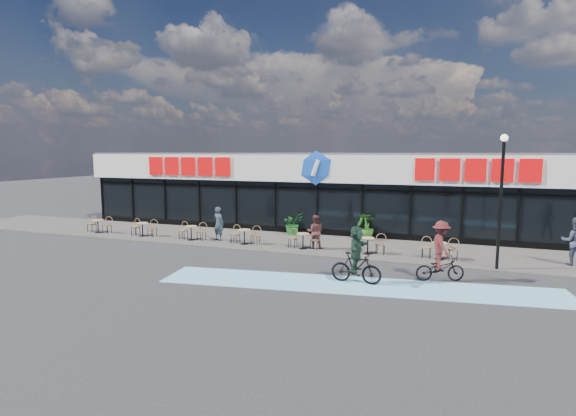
{
  "coord_description": "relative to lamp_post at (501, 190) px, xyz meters",
  "views": [
    {
      "loc": [
        7.07,
        -16.66,
        4.66
      ],
      "look_at": [
        -0.42,
        3.5,
        1.96
      ],
      "focal_mm": 28.0,
      "sensor_mm": 36.0,
      "label": 1
    }
  ],
  "objects": [
    {
      "name": "bistro_set_1",
      "position": [
        -17.5,
        0.92,
        -2.64
      ],
      "size": [
        1.54,
        0.62,
        0.9
      ],
      "color": "tan",
      "rests_on": "sidewalk"
    },
    {
      "name": "cyclist_a",
      "position": [
        -4.85,
        -3.51,
        -2.28
      ],
      "size": [
        1.86,
        1.53,
        2.07
      ],
      "color": "black",
      "rests_on": "ground"
    },
    {
      "name": "bistro_set_6",
      "position": [
        -2.17,
        0.92,
        -2.64
      ],
      "size": [
        1.54,
        0.62,
        0.9
      ],
      "color": "tan",
      "rests_on": "sidewalk"
    },
    {
      "name": "bistro_set_2",
      "position": [
        -14.43,
        0.92,
        -2.64
      ],
      "size": [
        1.54,
        0.62,
        0.9
      ],
      "color": "tan",
      "rests_on": "sidewalk"
    },
    {
      "name": "bistro_set_3",
      "position": [
        -11.37,
        0.92,
        -2.64
      ],
      "size": [
        1.54,
        0.62,
        0.9
      ],
      "color": "tan",
      "rests_on": "sidewalk"
    },
    {
      "name": "sidewalk",
      "position": [
        -8.77,
        2.2,
        -3.15
      ],
      "size": [
        44.0,
        5.0,
        0.1
      ],
      "primitive_type": "cube",
      "color": "#59534F",
      "rests_on": "ground"
    },
    {
      "name": "lamp_post",
      "position": [
        0.0,
        0.0,
        0.0
      ],
      "size": [
        0.28,
        0.28,
        5.22
      ],
      "color": "black",
      "rests_on": "sidewalk"
    },
    {
      "name": "bistro_set_4",
      "position": [
        -8.3,
        0.92,
        -2.64
      ],
      "size": [
        1.54,
        0.62,
        0.9
      ],
      "color": "tan",
      "rests_on": "sidewalk"
    },
    {
      "name": "potted_plant_left",
      "position": [
        -10.03,
        4.19,
        -2.48
      ],
      "size": [
        1.46,
        1.48,
        1.24
      ],
      "primitive_type": "imported",
      "rotation": [
        0.0,
        0.0,
        0.85
      ],
      "color": "#1B6121",
      "rests_on": "sidewalk"
    },
    {
      "name": "cyclist_b",
      "position": [
        -2.06,
        -2.19,
        -2.25
      ],
      "size": [
        1.86,
        1.29,
        2.2
      ],
      "color": "black",
      "rests_on": "ground"
    },
    {
      "name": "bistro_set_5",
      "position": [
        -5.24,
        0.92,
        -2.64
      ],
      "size": [
        1.54,
        0.62,
        0.9
      ],
      "color": "tan",
      "rests_on": "sidewalk"
    },
    {
      "name": "patron_right",
      "position": [
        -7.78,
        1.08,
        -2.29
      ],
      "size": [
        0.89,
        0.75,
        1.62
      ],
      "primitive_type": "imported",
      "rotation": [
        0.0,
        0.0,
        3.32
      ],
      "color": "#4C2827",
      "rests_on": "sidewalk"
    },
    {
      "name": "potted_plant_right",
      "position": [
        -6.36,
        4.29,
        -2.51
      ],
      "size": [
        0.65,
        0.75,
        1.18
      ],
      "primitive_type": "imported",
      "rotation": [
        0.0,
        0.0,
        1.36
      ],
      "color": "#205819",
      "rests_on": "sidewalk"
    },
    {
      "name": "pedestrian_c",
      "position": [
        2.94,
        1.74,
        -2.13
      ],
      "size": [
        0.99,
        0.79,
        1.95
      ],
      "primitive_type": "imported",
      "rotation": [
        0.0,
        0.0,
        3.08
      ],
      "color": "#323A4E",
      "rests_on": "sidewalk"
    },
    {
      "name": "bistro_set_0",
      "position": [
        -20.57,
        0.92,
        -2.64
      ],
      "size": [
        1.54,
        0.62,
        0.9
      ],
      "color": "tan",
      "rests_on": "sidewalk"
    },
    {
      "name": "potted_plant_mid",
      "position": [
        -5.9,
        4.16,
        -2.42
      ],
      "size": [
        0.87,
        0.87,
        1.36
      ],
      "primitive_type": "imported",
      "rotation": [
        0.0,
        0.0,
        2.99
      ],
      "color": "#245117",
      "rests_on": "sidewalk"
    },
    {
      "name": "ground",
      "position": [
        -8.77,
        -2.3,
        -3.2
      ],
      "size": [
        120.0,
        120.0,
        0.0
      ],
      "primitive_type": "plane",
      "color": "#28282B",
      "rests_on": "ground"
    },
    {
      "name": "patron_left",
      "position": [
        -13.06,
        1.29,
        -2.22
      ],
      "size": [
        0.72,
        0.56,
        1.75
      ],
      "primitive_type": "imported",
      "rotation": [
        0.0,
        0.0,
        2.91
      ],
      "color": "#2B3843",
      "rests_on": "sidewalk"
    },
    {
      "name": "bike_lane",
      "position": [
        -4.77,
        -3.8,
        -3.19
      ],
      "size": [
        14.17,
        4.13,
        0.01
      ],
      "primitive_type": "cube",
      "rotation": [
        0.0,
        0.0,
        0.14
      ],
      "color": "#73B9DA",
      "rests_on": "ground"
    },
    {
      "name": "building",
      "position": [
        -8.77,
        7.63,
        -0.86
      ],
      "size": [
        30.6,
        6.57,
        4.75
      ],
      "color": "black",
      "rests_on": "ground"
    }
  ]
}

